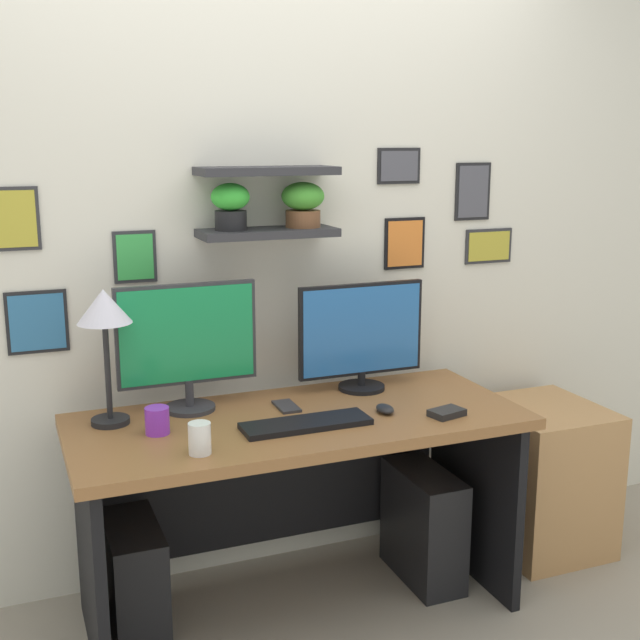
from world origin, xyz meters
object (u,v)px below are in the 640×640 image
monitor_right (361,335)px  coffee_mug (157,421)px  desk (294,467)px  scissors_tray (447,413)px  cell_phone (286,406)px  monitor_left (187,342)px  keyboard (306,424)px  computer_tower_right (423,525)px  drawer_cabinet (543,476)px  computer_mouse (385,409)px  pen_cup (200,438)px  computer_tower_left (134,578)px  desk_lamp (104,318)px

monitor_right → coffee_mug: size_ratio=5.62×
desk → scissors_tray: (0.48, -0.24, 0.22)m
cell_phone → coffee_mug: size_ratio=1.56×
monitor_left → keyboard: 0.52m
desk → computer_tower_right: desk is taller
drawer_cabinet → computer_tower_right: 0.61m
desk → keyboard: keyboard is taller
computer_mouse → coffee_mug: bearing=173.3°
scissors_tray → drawer_cabinet: scissors_tray is taller
keyboard → computer_tower_right: bearing=14.8°
computer_mouse → drawer_cabinet: computer_mouse is taller
computer_tower_right → scissors_tray: bearing=-102.0°
cell_phone → scissors_tray: scissors_tray is taller
monitor_left → keyboard: bearing=-44.8°
coffee_mug → drawer_cabinet: (1.62, 0.08, -0.49)m
monitor_left → pen_cup: (-0.07, -0.43, -0.20)m
pen_cup → computer_tower_left: 0.70m
drawer_cabinet → computer_tower_left: bearing=179.8°
coffee_mug → pen_cup: bearing=-68.8°
monitor_left → cell_phone: bearing=-18.7°
scissors_tray → computer_tower_left: scissors_tray is taller
computer_mouse → scissors_tray: bearing=-30.2°
desk → monitor_left: 0.59m
monitor_right → keyboard: (-0.35, -0.32, -0.20)m
computer_mouse → cell_phone: size_ratio=0.64×
desk → monitor_right: bearing=25.8°
monitor_right → computer_mouse: size_ratio=5.62×
pen_cup → keyboard: bearing=15.3°
keyboard → desk_lamp: 0.76m
scissors_tray → pen_cup: bearing=-178.4°
coffee_mug → cell_phone: bearing=10.8°
monitor_right → scissors_tray: size_ratio=4.21×
computer_tower_left → keyboard: bearing=-19.8°
monitor_left → desk_lamp: 0.31m
cell_phone → monitor_left: bearing=161.9°
desk_lamp → cell_phone: size_ratio=3.33×
monitor_left → computer_tower_right: size_ratio=1.12×
scissors_tray → computer_tower_left: size_ratio=0.30×
computer_mouse → coffee_mug: coffee_mug is taller
computer_tower_left → computer_tower_right: computer_tower_right is taller
computer_mouse → computer_tower_left: computer_mouse is taller
desk → coffee_mug: coffee_mug is taller
monitor_right → coffee_mug: bearing=-166.2°
scissors_tray → computer_tower_right: bearing=78.0°
desk → monitor_left: (-0.34, 0.16, 0.46)m
pen_cup → computer_tower_left: pen_cup is taller
computer_tower_left → scissors_tray: bearing=-15.1°
coffee_mug → computer_tower_left: bearing=136.3°
coffee_mug → computer_tower_right: 1.17m
monitor_left → computer_mouse: monitor_left is taller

